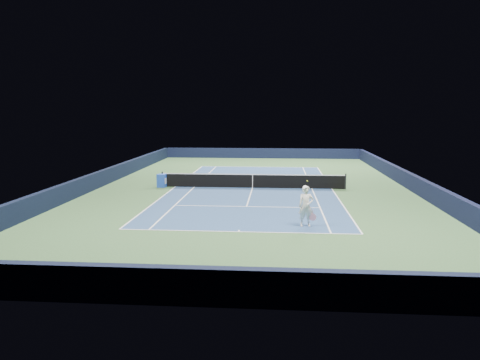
{
  "coord_description": "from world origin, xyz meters",
  "views": [
    {
      "loc": [
        1.69,
        -32.2,
        5.47
      ],
      "look_at": [
        -0.64,
        -3.0,
        1.0
      ],
      "focal_mm": 35.0,
      "sensor_mm": 36.0,
      "label": 1
    }
  ],
  "objects": [
    {
      "name": "sideline_singles_right",
      "position": [
        4.12,
        0.0,
        0.01
      ],
      "size": [
        0.08,
        23.77,
        0.0
      ],
      "primitive_type": "cube",
      "color": "white",
      "rests_on": "ground"
    },
    {
      "name": "wall_far",
      "position": [
        0.0,
        19.82,
        0.55
      ],
      "size": [
        22.0,
        0.35,
        1.1
      ],
      "primitive_type": "cube",
      "color": "black",
      "rests_on": "ground"
    },
    {
      "name": "center_mark_far",
      "position": [
        0.0,
        11.73,
        0.01
      ],
      "size": [
        0.08,
        0.3,
        0.0
      ],
      "primitive_type": "cube",
      "color": "white",
      "rests_on": "ground"
    },
    {
      "name": "center_service_line",
      "position": [
        0.0,
        0.0,
        0.01
      ],
      "size": [
        0.08,
        12.8,
        0.0
      ],
      "primitive_type": "cube",
      "color": "white",
      "rests_on": "ground"
    },
    {
      "name": "tennis_net",
      "position": [
        0.0,
        0.0,
        0.5
      ],
      "size": [
        12.9,
        0.1,
        1.07
      ],
      "color": "black",
      "rests_on": "ground"
    },
    {
      "name": "baseline_far",
      "position": [
        0.0,
        11.88,
        0.01
      ],
      "size": [
        10.97,
        0.08,
        0.0
      ],
      "primitive_type": "cube",
      "color": "white",
      "rests_on": "ground"
    },
    {
      "name": "wall_left",
      "position": [
        -10.82,
        0.0,
        0.55
      ],
      "size": [
        0.35,
        40.0,
        1.1
      ],
      "primitive_type": "cube",
      "color": "black",
      "rests_on": "ground"
    },
    {
      "name": "ground",
      "position": [
        0.0,
        0.0,
        0.0
      ],
      "size": [
        40.0,
        40.0,
        0.0
      ],
      "primitive_type": "plane",
      "color": "#345830",
      "rests_on": "ground"
    },
    {
      "name": "wall_right",
      "position": [
        10.82,
        0.0,
        0.55
      ],
      "size": [
        0.35,
        40.0,
        1.1
      ],
      "primitive_type": "cube",
      "color": "black",
      "rests_on": "ground"
    },
    {
      "name": "service_line_near",
      "position": [
        0.0,
        -6.4,
        0.01
      ],
      "size": [
        8.23,
        0.08,
        0.0
      ],
      "primitive_type": "cube",
      "color": "white",
      "rests_on": "ground"
    },
    {
      "name": "sponsor_cube",
      "position": [
        -6.4,
        -0.24,
        0.47
      ],
      "size": [
        0.62,
        0.57,
        0.93
      ],
      "color": "blue",
      "rests_on": "ground"
    },
    {
      "name": "sideline_singles_left",
      "position": [
        -4.12,
        0.0,
        0.01
      ],
      "size": [
        0.08,
        23.77,
        0.0
      ],
      "primitive_type": "cube",
      "color": "white",
      "rests_on": "ground"
    },
    {
      "name": "tennis_player",
      "position": [
        3.07,
        -10.63,
        0.97
      ],
      "size": [
        0.87,
        1.31,
        2.03
      ],
      "color": "white",
      "rests_on": "ground"
    },
    {
      "name": "court_surface",
      "position": [
        0.0,
        0.0,
        0.0
      ],
      "size": [
        10.97,
        23.77,
        0.01
      ],
      "primitive_type": "cube",
      "color": "navy",
      "rests_on": "ground"
    },
    {
      "name": "baseline_near",
      "position": [
        0.0,
        -11.88,
        0.01
      ],
      "size": [
        10.97,
        0.08,
        0.0
      ],
      "primitive_type": "cube",
      "color": "white",
      "rests_on": "ground"
    },
    {
      "name": "wall_near",
      "position": [
        0.0,
        -19.82,
        0.55
      ],
      "size": [
        22.0,
        0.35,
        1.1
      ],
      "primitive_type": "cube",
      "color": "black",
      "rests_on": "ground"
    },
    {
      "name": "sideline_doubles_left",
      "position": [
        -5.49,
        0.0,
        0.01
      ],
      "size": [
        0.08,
        23.77,
        0.0
      ],
      "primitive_type": "cube",
      "color": "white",
      "rests_on": "ground"
    },
    {
      "name": "sideline_doubles_right",
      "position": [
        5.49,
        0.0,
        0.01
      ],
      "size": [
        0.08,
        23.77,
        0.0
      ],
      "primitive_type": "cube",
      "color": "white",
      "rests_on": "ground"
    },
    {
      "name": "center_mark_near",
      "position": [
        0.0,
        -11.73,
        0.01
      ],
      "size": [
        0.08,
        0.3,
        0.0
      ],
      "primitive_type": "cube",
      "color": "white",
      "rests_on": "ground"
    },
    {
      "name": "service_line_far",
      "position": [
        0.0,
        6.4,
        0.01
      ],
      "size": [
        8.23,
        0.08,
        0.0
      ],
      "primitive_type": "cube",
      "color": "white",
      "rests_on": "ground"
    }
  ]
}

